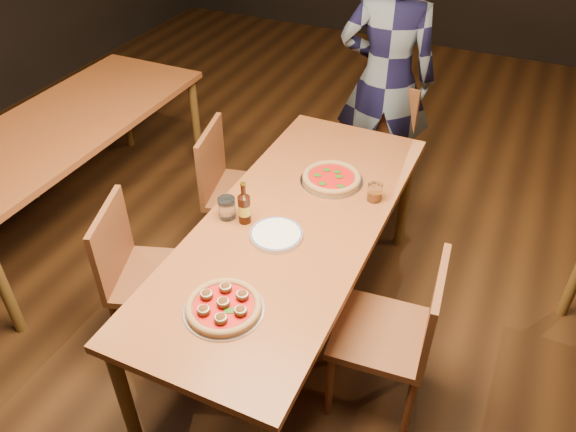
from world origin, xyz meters
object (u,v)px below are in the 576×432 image
at_px(pizza_meatball, 224,306).
at_px(beer_bottle, 244,208).
at_px(table_left, 63,132).
at_px(water_glass, 227,208).
at_px(pizza_margherita, 332,178).
at_px(diner, 386,81).
at_px(table_main, 292,233).
at_px(chair_main_sw, 244,192).
at_px(amber_glass, 375,192).
at_px(chair_main_nw, 157,276).
at_px(chair_end, 372,151).
at_px(plate_stack, 276,235).
at_px(chair_main_e, 382,333).

relative_size(pizza_meatball, beer_bottle, 1.51).
xyz_separation_m(table_left, water_glass, (1.40, -0.39, 0.12)).
distance_m(pizza_margherita, diner, 1.06).
bearing_deg(table_main, diner, 89.53).
bearing_deg(beer_bottle, table_main, 23.89).
xyz_separation_m(chair_main_sw, water_glass, (0.24, -0.58, 0.36)).
distance_m(water_glass, amber_glass, 0.73).
height_order(beer_bottle, amber_glass, beer_bottle).
relative_size(beer_bottle, diner, 0.12).
bearing_deg(diner, pizza_margherita, 77.65).
distance_m(table_left, beer_bottle, 1.55).
relative_size(pizza_meatball, diner, 0.19).
height_order(table_left, water_glass, water_glass).
bearing_deg(chair_main_sw, pizza_meatball, -167.82).
xyz_separation_m(chair_main_nw, water_glass, (0.30, 0.24, 0.36)).
xyz_separation_m(chair_end, pizza_margherita, (0.03, -0.86, 0.32)).
bearing_deg(chair_main_sw, table_left, 86.30).
relative_size(table_main, plate_stack, 8.30).
bearing_deg(plate_stack, table_main, 80.87).
distance_m(table_left, amber_glass, 2.00).
relative_size(table_left, pizza_margherita, 6.07).
xyz_separation_m(chair_main_sw, chair_end, (0.55, 0.77, 0.00)).
distance_m(chair_main_e, beer_bottle, 0.85).
xyz_separation_m(amber_glass, diner, (-0.29, 1.12, 0.08)).
bearing_deg(diner, water_glass, 64.35).
height_order(table_left, chair_end, chair_end).
xyz_separation_m(table_main, water_glass, (-0.30, -0.09, 0.12)).
distance_m(chair_main_nw, chair_main_e, 1.14).
bearing_deg(chair_end, pizza_margherita, -81.02).
bearing_deg(pizza_meatball, chair_main_sw, 115.03).
bearing_deg(pizza_margherita, table_left, -176.91).
xyz_separation_m(table_main, beer_bottle, (-0.21, -0.09, 0.15)).
bearing_deg(table_left, pizza_margherita, 3.09).
relative_size(chair_main_sw, chair_end, 1.00).
bearing_deg(water_glass, table_left, 164.30).
bearing_deg(table_main, chair_main_e, -22.03).
bearing_deg(chair_end, chair_main_e, -63.38).
bearing_deg(diner, table_main, 75.31).
bearing_deg(beer_bottle, chair_main_nw, -147.85).
distance_m(pizza_meatball, amber_glass, 1.01).
relative_size(pizza_meatball, pizza_margherita, 0.98).
bearing_deg(chair_end, chair_main_sw, -118.62).
bearing_deg(pizza_meatball, pizza_margherita, 86.50).
relative_size(table_main, chair_main_sw, 2.24).
bearing_deg(chair_main_e, chair_end, -165.71).
bearing_deg(beer_bottle, chair_main_e, -9.71).
height_order(table_main, table_left, same).
height_order(chair_main_nw, plate_stack, chair_main_nw).
bearing_deg(pizza_margherita, beer_bottle, -117.48).
bearing_deg(amber_glass, chair_main_nw, -143.18).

